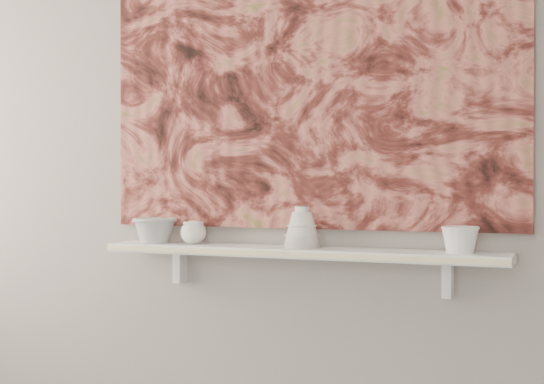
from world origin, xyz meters
The scene contains 11 objects.
wall_back centered at (0.00, 1.60, 1.35)m, with size 3.60×3.60×0.00m, color gray.
shelf centered at (0.00, 1.51, 0.92)m, with size 1.40×0.18×0.03m, color silver.
shelf_stripe centered at (0.00, 1.41, 0.92)m, with size 1.40×0.01×0.02m, color beige.
bracket_left centered at (-0.49, 1.57, 0.84)m, with size 0.03×0.06×0.12m, color silver.
bracket_right centered at (0.49, 1.57, 0.84)m, with size 0.03×0.06×0.12m, color silver.
painting centered at (0.00, 1.59, 1.54)m, with size 1.50×0.03×1.10m, color #5C231D.
house_motif centered at (0.45, 1.57, 1.23)m, with size 0.09×0.00×0.08m, color black.
bowl_grey centered at (-0.56, 1.51, 0.98)m, with size 0.16×0.16×0.10m, color #A1A19E, non-canonical shape.
cup_cream centered at (-0.40, 1.51, 0.97)m, with size 0.09×0.09×0.08m, color white, non-canonical shape.
bell_vessel centered at (0.01, 1.51, 1.00)m, with size 0.13×0.13×0.14m, color silver, non-canonical shape.
bowl_white centered at (0.54, 1.51, 0.97)m, with size 0.12×0.12×0.08m, color white, non-canonical shape.
Camera 1 is at (0.89, -0.89, 1.15)m, focal length 50.00 mm.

